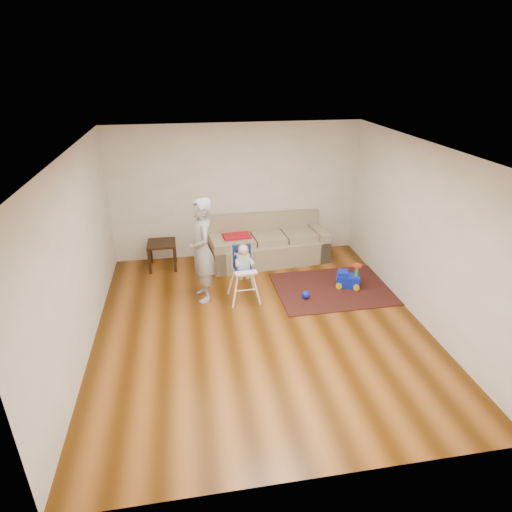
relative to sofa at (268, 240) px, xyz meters
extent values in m
plane|color=#482605|center=(-0.57, -2.30, -0.45)|extent=(5.50, 5.50, 0.00)
cube|color=beige|center=(-0.57, 0.45, 0.90)|extent=(5.00, 0.04, 2.70)
cube|color=beige|center=(-3.07, -2.30, 0.90)|extent=(0.04, 5.50, 2.70)
cube|color=beige|center=(1.93, -2.30, 0.90)|extent=(0.04, 5.50, 2.70)
cube|color=white|center=(-0.57, -2.30, 2.25)|extent=(5.00, 5.50, 0.04)
cube|color=red|center=(-0.64, -0.05, 0.14)|extent=(0.56, 0.39, 0.04)
cube|color=black|center=(0.93, -1.40, -0.45)|extent=(2.07, 1.56, 0.02)
sphere|color=#0D22C5|center=(0.34, -1.66, -0.37)|extent=(0.14, 0.14, 0.14)
cylinder|color=#0D22C5|center=(-0.77, -1.57, 0.46)|extent=(0.02, 0.12, 0.01)
imported|color=gray|center=(-1.38, -1.31, 0.44)|extent=(0.52, 0.71, 1.79)
camera|label=1|loc=(-1.58, -7.83, 3.32)|focal=30.00mm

